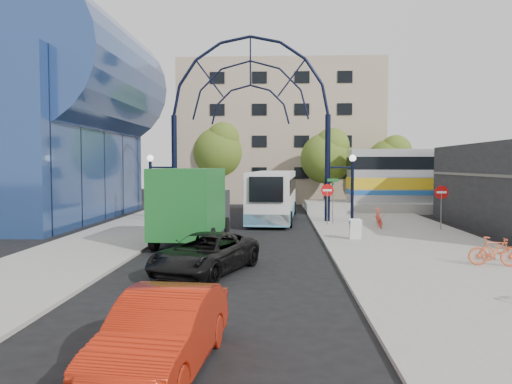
{
  "coord_description": "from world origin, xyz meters",
  "views": [
    {
      "loc": [
        1.86,
        -18.43,
        3.75
      ],
      "look_at": [
        0.73,
        6.0,
        2.43
      ],
      "focal_mm": 35.0,
      "sensor_mm": 36.0,
      "label": 1
    }
  ],
  "objects_px": {
    "street_name_sign": "(333,191)",
    "bike_far_a": "(503,251)",
    "tree_north_b": "(220,149)",
    "tree_north_a": "(327,155)",
    "black_suv": "(205,254)",
    "red_sedan": "(163,332)",
    "green_truck": "(193,206)",
    "bike_near_a": "(380,221)",
    "tree_north_c": "(391,159)",
    "gateway_arch": "(250,91)",
    "bike_near_b": "(378,216)",
    "stop_sign": "(327,194)",
    "train_car": "(508,176)",
    "bike_far_b": "(494,251)",
    "do_not_enter_sign": "(441,197)",
    "sandwich_board": "(355,227)",
    "city_bus": "(274,195)"
  },
  "relations": [
    {
      "from": "street_name_sign",
      "to": "bike_far_a",
      "type": "bearing_deg",
      "value": -67.18
    },
    {
      "from": "street_name_sign",
      "to": "tree_north_b",
      "type": "distance_m",
      "value": 19.81
    },
    {
      "from": "tree_north_a",
      "to": "black_suv",
      "type": "distance_m",
      "value": 28.49
    },
    {
      "from": "red_sedan",
      "to": "tree_north_a",
      "type": "bearing_deg",
      "value": 85.18
    },
    {
      "from": "green_truck",
      "to": "bike_near_a",
      "type": "distance_m",
      "value": 11.36
    },
    {
      "from": "tree_north_b",
      "to": "green_truck",
      "type": "bearing_deg",
      "value": -86.21
    },
    {
      "from": "tree_north_c",
      "to": "tree_north_a",
      "type": "bearing_deg",
      "value": -161.56
    },
    {
      "from": "gateway_arch",
      "to": "red_sedan",
      "type": "bearing_deg",
      "value": -90.55
    },
    {
      "from": "bike_near_b",
      "to": "bike_far_a",
      "type": "height_order",
      "value": "bike_near_b"
    },
    {
      "from": "stop_sign",
      "to": "train_car",
      "type": "bearing_deg",
      "value": 33.34
    },
    {
      "from": "bike_near_a",
      "to": "bike_far_a",
      "type": "xyz_separation_m",
      "value": [
        2.56,
        -9.95,
        0.01
      ]
    },
    {
      "from": "red_sedan",
      "to": "bike_near_b",
      "type": "height_order",
      "value": "red_sedan"
    },
    {
      "from": "train_car",
      "to": "bike_far_b",
      "type": "height_order",
      "value": "train_car"
    },
    {
      "from": "stop_sign",
      "to": "do_not_enter_sign",
      "type": "xyz_separation_m",
      "value": [
        6.2,
        -2.0,
        -0.02
      ]
    },
    {
      "from": "tree_north_b",
      "to": "black_suv",
      "type": "height_order",
      "value": "tree_north_b"
    },
    {
      "from": "street_name_sign",
      "to": "bike_far_b",
      "type": "relative_size",
      "value": 1.6
    },
    {
      "from": "green_truck",
      "to": "black_suv",
      "type": "relative_size",
      "value": 1.45
    },
    {
      "from": "stop_sign",
      "to": "black_suv",
      "type": "relative_size",
      "value": 0.5
    },
    {
      "from": "gateway_arch",
      "to": "bike_far_b",
      "type": "xyz_separation_m",
      "value": [
        9.59,
        -14.3,
        -7.91
      ]
    },
    {
      "from": "tree_north_a",
      "to": "red_sedan",
      "type": "distance_m",
      "value": 36.36
    },
    {
      "from": "green_truck",
      "to": "black_suv",
      "type": "height_order",
      "value": "green_truck"
    },
    {
      "from": "do_not_enter_sign",
      "to": "street_name_sign",
      "type": "relative_size",
      "value": 0.89
    },
    {
      "from": "street_name_sign",
      "to": "tree_north_c",
      "type": "height_order",
      "value": "tree_north_c"
    },
    {
      "from": "tree_north_c",
      "to": "bike_near_a",
      "type": "xyz_separation_m",
      "value": [
        -4.4,
        -17.44,
        -3.75
      ]
    },
    {
      "from": "green_truck",
      "to": "bike_far_a",
      "type": "distance_m",
      "value": 13.4
    },
    {
      "from": "stop_sign",
      "to": "green_truck",
      "type": "relative_size",
      "value": 0.35
    },
    {
      "from": "sandwich_board",
      "to": "tree_north_a",
      "type": "bearing_deg",
      "value": 88.5
    },
    {
      "from": "street_name_sign",
      "to": "green_truck",
      "type": "distance_m",
      "value": 10.52
    },
    {
      "from": "gateway_arch",
      "to": "tree_north_b",
      "type": "height_order",
      "value": "gateway_arch"
    },
    {
      "from": "stop_sign",
      "to": "street_name_sign",
      "type": "relative_size",
      "value": 0.89
    },
    {
      "from": "bike_far_a",
      "to": "bike_far_b",
      "type": "height_order",
      "value": "bike_far_b"
    },
    {
      "from": "stop_sign",
      "to": "black_suv",
      "type": "height_order",
      "value": "stop_sign"
    },
    {
      "from": "street_name_sign",
      "to": "city_bus",
      "type": "relative_size",
      "value": 0.23
    },
    {
      "from": "stop_sign",
      "to": "city_bus",
      "type": "bearing_deg",
      "value": 130.89
    },
    {
      "from": "red_sedan",
      "to": "bike_near_a",
      "type": "distance_m",
      "value": 21.66
    },
    {
      "from": "train_car",
      "to": "bike_far_a",
      "type": "bearing_deg",
      "value": -114.37
    },
    {
      "from": "tree_north_a",
      "to": "bike_far_b",
      "type": "bearing_deg",
      "value": -82.46
    },
    {
      "from": "do_not_enter_sign",
      "to": "bike_near_b",
      "type": "xyz_separation_m",
      "value": [
        -3.08,
        2.27,
        -1.33
      ]
    },
    {
      "from": "bike_far_b",
      "to": "sandwich_board",
      "type": "bearing_deg",
      "value": 42.44
    },
    {
      "from": "gateway_arch",
      "to": "stop_sign",
      "type": "bearing_deg",
      "value": -22.63
    },
    {
      "from": "stop_sign",
      "to": "bike_near_a",
      "type": "xyz_separation_m",
      "value": [
        2.92,
        -1.51,
        -1.47
      ]
    },
    {
      "from": "gateway_arch",
      "to": "bike_far_b",
      "type": "bearing_deg",
      "value": -56.15
    },
    {
      "from": "train_car",
      "to": "green_truck",
      "type": "xyz_separation_m",
      "value": [
        -22.24,
        -16.84,
        -1.11
      ]
    },
    {
      "from": "black_suv",
      "to": "red_sedan",
      "type": "xyz_separation_m",
      "value": [
        0.46,
        -8.2,
        0.04
      ]
    },
    {
      "from": "stop_sign",
      "to": "tree_north_b",
      "type": "relative_size",
      "value": 0.31
    },
    {
      "from": "gateway_arch",
      "to": "do_not_enter_sign",
      "type": "distance_m",
      "value": 13.43
    },
    {
      "from": "gateway_arch",
      "to": "bike_far_b",
      "type": "relative_size",
      "value": 7.78
    },
    {
      "from": "city_bus",
      "to": "black_suv",
      "type": "relative_size",
      "value": 2.44
    },
    {
      "from": "sandwich_board",
      "to": "tree_north_a",
      "type": "xyz_separation_m",
      "value": [
        0.52,
        19.95,
        3.86
      ]
    },
    {
      "from": "tree_north_a",
      "to": "black_suv",
      "type": "height_order",
      "value": "tree_north_a"
    }
  ]
}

